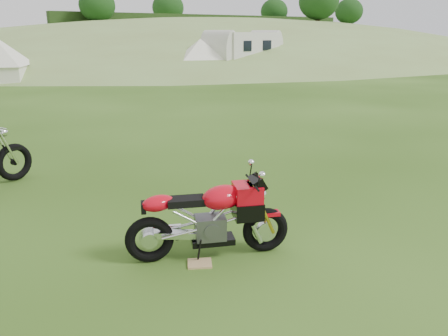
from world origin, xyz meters
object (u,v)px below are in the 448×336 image
sport_motorcycle (209,213)px  plywood_board (200,263)px  caravan (243,53)px  tent_right (200,56)px

sport_motorcycle → plywood_board: bearing=-126.9°
plywood_board → sport_motorcycle: bearing=31.4°
sport_motorcycle → caravan: (13.32, 18.28, 0.72)m
plywood_board → caravan: caravan is taller
sport_motorcycle → caravan: size_ratio=0.33×
sport_motorcycle → tent_right: (10.33, 18.23, 0.61)m
caravan → tent_right: bearing=165.5°
caravan → plywood_board: bearing=-141.6°
tent_right → sport_motorcycle: bearing=-101.6°
plywood_board → caravan: (13.51, 18.39, 1.25)m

